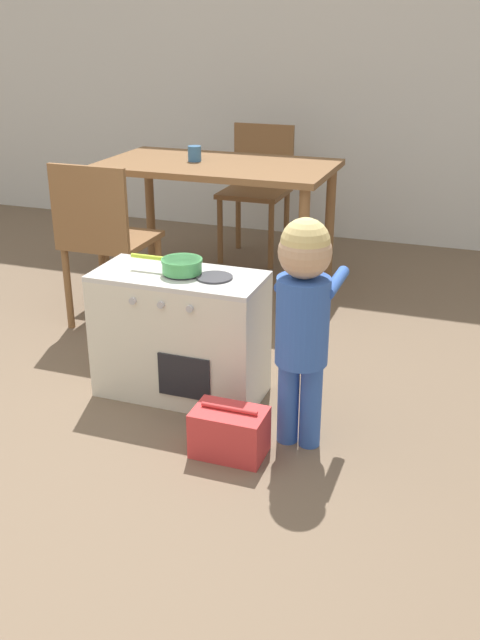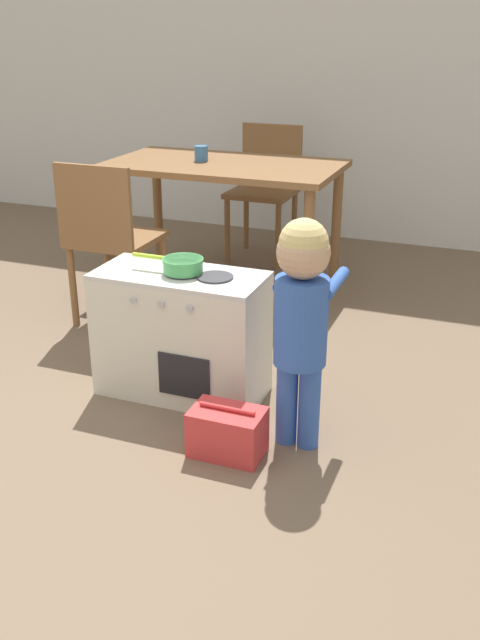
{
  "view_description": "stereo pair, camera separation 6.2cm",
  "coord_description": "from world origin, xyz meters",
  "px_view_note": "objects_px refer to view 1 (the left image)",
  "views": [
    {
      "loc": [
        1.34,
        -1.55,
        1.47
      ],
      "look_at": [
        0.49,
        0.83,
        0.4
      ],
      "focal_mm": 40.0,
      "sensor_mm": 36.0,
      "label": 1
    },
    {
      "loc": [
        1.4,
        -1.53,
        1.47
      ],
      "look_at": [
        0.49,
        0.83,
        0.4
      ],
      "focal_mm": 40.0,
      "sensor_mm": 36.0,
      "label": 2
    }
  ],
  "objects_px": {
    "play_kitchen": "(181,335)",
    "dining_table": "(218,180)",
    "toy_pot": "(181,264)",
    "dining_chair_far": "(257,186)",
    "toy_basket": "(229,432)",
    "child_figure": "(303,304)",
    "dining_chair_near": "(105,238)",
    "cup_on_table": "(195,154)"
  },
  "relations": [
    {
      "from": "play_kitchen",
      "to": "dining_table",
      "type": "relative_size",
      "value": 0.53
    },
    {
      "from": "play_kitchen",
      "to": "toy_pot",
      "type": "bearing_deg",
      "value": 2.15
    },
    {
      "from": "dining_chair_far",
      "to": "toy_basket",
      "type": "bearing_deg",
      "value": 106.12
    },
    {
      "from": "toy_basket",
      "to": "dining_table",
      "type": "height_order",
      "value": "dining_table"
    },
    {
      "from": "child_figure",
      "to": "dining_chair_near",
      "type": "relative_size",
      "value": 1.02
    },
    {
      "from": "dining_table",
      "to": "toy_pot",
      "type": "bearing_deg",
      "value": -74.9
    },
    {
      "from": "toy_basket",
      "to": "cup_on_table",
      "type": "height_order",
      "value": "cup_on_table"
    },
    {
      "from": "toy_basket",
      "to": "dining_chair_near",
      "type": "xyz_separation_m",
      "value": [
        -1.0,
        0.92,
        0.38
      ]
    },
    {
      "from": "play_kitchen",
      "to": "dining_table",
      "type": "bearing_deg",
      "value": 104.56
    },
    {
      "from": "play_kitchen",
      "to": "dining_chair_near",
      "type": "relative_size",
      "value": 0.81
    },
    {
      "from": "play_kitchen",
      "to": "child_figure",
      "type": "xyz_separation_m",
      "value": [
        0.57,
        -0.21,
        0.29
      ]
    },
    {
      "from": "dining_chair_near",
      "to": "child_figure",
      "type": "bearing_deg",
      "value": -31.72
    },
    {
      "from": "play_kitchen",
      "to": "dining_table",
      "type": "xyz_separation_m",
      "value": [
        -0.33,
        1.28,
        0.37
      ]
    },
    {
      "from": "play_kitchen",
      "to": "dining_chair_far",
      "type": "distance_m",
      "value": 1.97
    },
    {
      "from": "toy_basket",
      "to": "child_figure",
      "type": "bearing_deg",
      "value": 37.05
    },
    {
      "from": "play_kitchen",
      "to": "dining_chair_far",
      "type": "bearing_deg",
      "value": 99.16
    },
    {
      "from": "dining_chair_near",
      "to": "dining_chair_far",
      "type": "bearing_deg",
      "value": 76.21
    },
    {
      "from": "toy_pot",
      "to": "dining_chair_near",
      "type": "xyz_separation_m",
      "value": [
        -0.66,
        0.55,
        -0.11
      ]
    },
    {
      "from": "dining_table",
      "to": "dining_chair_near",
      "type": "xyz_separation_m",
      "value": [
        -0.32,
        -0.73,
        -0.17
      ]
    },
    {
      "from": "cup_on_table",
      "to": "child_figure",
      "type": "bearing_deg",
      "value": -55.02
    },
    {
      "from": "toy_pot",
      "to": "cup_on_table",
      "type": "relative_size",
      "value": 3.58
    },
    {
      "from": "child_figure",
      "to": "cup_on_table",
      "type": "relative_size",
      "value": 10.19
    },
    {
      "from": "dining_chair_near",
      "to": "toy_basket",
      "type": "bearing_deg",
      "value": -42.41
    },
    {
      "from": "play_kitchen",
      "to": "child_figure",
      "type": "distance_m",
      "value": 0.67
    },
    {
      "from": "child_figure",
      "to": "dining_table",
      "type": "distance_m",
      "value": 1.74
    },
    {
      "from": "toy_pot",
      "to": "toy_basket",
      "type": "xyz_separation_m",
      "value": [
        0.34,
        -0.37,
        -0.48
      ]
    },
    {
      "from": "toy_basket",
      "to": "play_kitchen",
      "type": "bearing_deg",
      "value": 133.74
    },
    {
      "from": "toy_pot",
      "to": "dining_chair_near",
      "type": "bearing_deg",
      "value": 140.47
    },
    {
      "from": "play_kitchen",
      "to": "dining_table",
      "type": "height_order",
      "value": "dining_table"
    },
    {
      "from": "dining_chair_near",
      "to": "cup_on_table",
      "type": "xyz_separation_m",
      "value": [
        0.18,
        0.73,
        0.31
      ]
    },
    {
      "from": "toy_basket",
      "to": "dining_chair_far",
      "type": "relative_size",
      "value": 0.31
    },
    {
      "from": "play_kitchen",
      "to": "dining_table",
      "type": "distance_m",
      "value": 1.37
    },
    {
      "from": "toy_basket",
      "to": "dining_table",
      "type": "xyz_separation_m",
      "value": [
        -0.69,
        1.65,
        0.55
      ]
    },
    {
      "from": "toy_basket",
      "to": "cup_on_table",
      "type": "distance_m",
      "value": 1.96
    },
    {
      "from": "child_figure",
      "to": "dining_chair_far",
      "type": "distance_m",
      "value": 2.31
    },
    {
      "from": "dining_table",
      "to": "child_figure",
      "type": "bearing_deg",
      "value": -58.74
    },
    {
      "from": "play_kitchen",
      "to": "toy_pot",
      "type": "height_order",
      "value": "toy_pot"
    },
    {
      "from": "dining_table",
      "to": "cup_on_table",
      "type": "bearing_deg",
      "value": -179.89
    },
    {
      "from": "child_figure",
      "to": "dining_chair_far",
      "type": "relative_size",
      "value": 1.02
    },
    {
      "from": "play_kitchen",
      "to": "toy_basket",
      "type": "height_order",
      "value": "play_kitchen"
    },
    {
      "from": "dining_table",
      "to": "dining_chair_far",
      "type": "relative_size",
      "value": 1.53
    },
    {
      "from": "dining_chair_near",
      "to": "dining_chair_far",
      "type": "height_order",
      "value": "same"
    }
  ]
}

